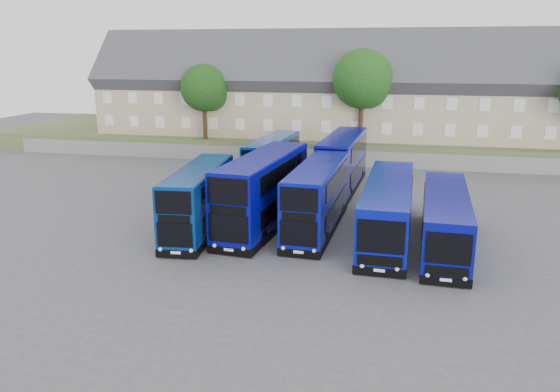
# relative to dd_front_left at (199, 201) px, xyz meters

# --- Properties ---
(ground) EXTENTS (120.00, 120.00, 0.00)m
(ground) POSITION_rel_dd_front_left_xyz_m (6.03, -1.90, -1.93)
(ground) COLOR #4D4D53
(ground) RESTS_ON ground
(retaining_wall) EXTENTS (70.00, 0.40, 1.50)m
(retaining_wall) POSITION_rel_dd_front_left_xyz_m (6.03, 22.10, -1.18)
(retaining_wall) COLOR slate
(retaining_wall) RESTS_ON ground
(earth_bank) EXTENTS (80.00, 20.00, 2.00)m
(earth_bank) POSITION_rel_dd_front_left_xyz_m (6.03, 32.10, -0.93)
(earth_bank) COLOR #535A33
(earth_bank) RESTS_ON ground
(terrace_row) EXTENTS (66.00, 10.40, 11.20)m
(terrace_row) POSITION_rel_dd_front_left_xyz_m (12.03, 28.10, 4.66)
(terrace_row) COLOR tan
(terrace_row) RESTS_ON earth_bank
(dd_front_left) EXTENTS (3.19, 10.09, 3.94)m
(dd_front_left) POSITION_rel_dd_front_left_xyz_m (0.00, 0.00, 0.00)
(dd_front_left) COLOR navy
(dd_front_left) RESTS_ON ground
(dd_front_mid) EXTENTS (3.68, 11.62, 4.55)m
(dd_front_mid) POSITION_rel_dd_front_left_xyz_m (3.64, 1.78, 0.30)
(dd_front_mid) COLOR #07098A
(dd_front_mid) RESTS_ON ground
(dd_front_right) EXTENTS (2.78, 10.43, 4.11)m
(dd_front_right) POSITION_rel_dd_front_left_xyz_m (7.08, 1.72, 0.08)
(dd_front_right) COLOR #080F9D
(dd_front_right) RESTS_ON ground
(dd_rear_left) EXTENTS (2.80, 9.95, 3.91)m
(dd_rear_left) POSITION_rel_dd_front_left_xyz_m (1.64, 12.74, -0.02)
(dd_rear_left) COLOR navy
(dd_rear_left) RESTS_ON ground
(dd_rear_right) EXTENTS (3.11, 11.05, 4.34)m
(dd_rear_right) POSITION_rel_dd_front_left_xyz_m (7.47, 12.64, 0.20)
(dd_rear_right) COLOR #080896
(dd_rear_right) RESTS_ON ground
(coach_east_a) EXTENTS (2.99, 12.67, 3.44)m
(coach_east_a) POSITION_rel_dd_front_left_xyz_m (11.40, 1.22, -0.24)
(coach_east_a) COLOR #08119F
(coach_east_a) RESTS_ON ground
(coach_east_b) EXTENTS (2.94, 11.65, 3.16)m
(coach_east_b) POSITION_rel_dd_front_left_xyz_m (14.61, 0.19, -0.39)
(coach_east_b) COLOR #070B8C
(coach_east_b) RESTS_ON ground
(tree_west) EXTENTS (4.80, 4.80, 7.65)m
(tree_west) POSITION_rel_dd_front_left_xyz_m (-7.83, 23.20, 5.12)
(tree_west) COLOR #382314
(tree_west) RESTS_ON earth_bank
(tree_mid) EXTENTS (5.76, 5.76, 9.18)m
(tree_mid) POSITION_rel_dd_front_left_xyz_m (8.17, 23.70, 6.13)
(tree_mid) COLOR #382314
(tree_mid) RESTS_ON earth_bank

